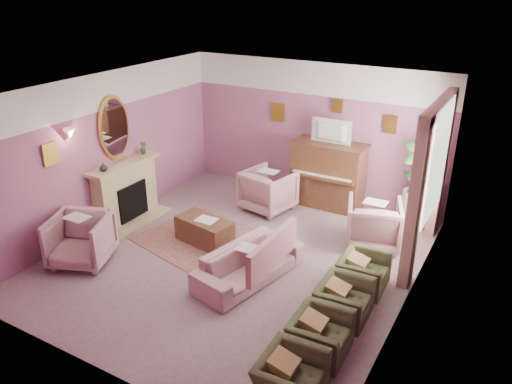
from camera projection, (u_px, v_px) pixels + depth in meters
The scene contains 48 objects.
floor at pixel (237, 257), 8.32m from camera, with size 5.50×6.00×0.01m, color slate.
ceiling at pixel (234, 90), 7.20m from camera, with size 5.50×6.00×0.01m, color silver.
wall_back at pixel (313, 132), 10.15m from camera, with size 5.50×0.02×2.80m, color #7A4C6E.
wall_front at pixel (89, 270), 5.37m from camera, with size 5.50×0.02×2.80m, color #7A4C6E.
wall_left at pixel (106, 151), 9.01m from camera, with size 0.02×6.00×2.80m, color #7A4C6E.
wall_right at pixel (414, 219), 6.51m from camera, with size 0.02×6.00×2.80m, color #7A4C6E.
picture_rail_band at pixel (316, 79), 9.72m from camera, with size 5.50×0.01×0.65m, color white.
stripe_panel at pixel (431, 205), 7.68m from camera, with size 0.01×3.00×2.15m, color #B6C1A2.
fireplace_surround at pixel (126, 192), 9.44m from camera, with size 0.30×1.40×1.10m, color tan.
fireplace_inset at pixel (130, 201), 9.45m from camera, with size 0.18×0.72×0.68m, color black.
fire_ember at pixel (133, 210), 9.50m from camera, with size 0.06×0.54×0.10m, color orange.
mantel_shelf at pixel (124, 164), 9.20m from camera, with size 0.40×1.55×0.07m, color tan.
hearth at pixel (136, 220), 9.56m from camera, with size 0.55×1.50×0.02m, color tan.
mirror_frame at pixel (114, 128), 8.99m from camera, with size 0.04×0.72×1.20m, color #B7882C.
mirror_glass at pixel (115, 128), 8.98m from camera, with size 0.01×0.60×1.06m, color silver.
sconce_shade at pixel (69, 133), 8.04m from camera, with size 0.20×0.20×0.16m, color #E58E6A.
piano at pixel (328, 175), 9.97m from camera, with size 1.40×0.60×1.30m, color #4F2D1A.
piano_keyshelf at pixel (321, 178), 9.66m from camera, with size 1.30×0.12×0.06m, color #4F2D1A.
piano_keys at pixel (322, 176), 9.65m from camera, with size 1.20×0.08×0.02m, color white.
piano_top at pixel (330, 144), 9.71m from camera, with size 1.45×0.65×0.04m, color #4F2D1A.
television at pixel (330, 130), 9.55m from camera, with size 0.80×0.12×0.48m, color black.
print_back_left at pixel (278, 112), 10.36m from camera, with size 0.30×0.03×0.38m, color #B7882C.
print_back_right at pixel (390, 124), 9.26m from camera, with size 0.26×0.03×0.34m, color #B7882C.
print_back_mid at pixel (338, 106), 9.65m from camera, with size 0.22×0.03×0.26m, color #B7882C.
print_left_wall at pixel (50, 154), 7.91m from camera, with size 0.03×0.28×0.36m, color #B7882C.
window_blind at pixel (438, 161), 7.65m from camera, with size 0.03×1.40×1.80m, color beige.
curtain_left at pixel (415, 206), 7.11m from camera, with size 0.16×0.34×2.60m, color #AF6B6F.
curtain_right at pixel (441, 167), 8.58m from camera, with size 0.16×0.34×2.60m, color #AF6B6F.
pelmet at pixel (441, 105), 7.34m from camera, with size 0.16×2.20×0.16m, color #AF6B6F.
mantel_plant at pixel (143, 148), 9.56m from camera, with size 0.16×0.16×0.28m, color #325827.
mantel_vase at pixel (103, 167), 8.75m from camera, with size 0.16×0.16×0.16m, color white.
area_rug at pixel (212, 243), 8.74m from camera, with size 2.50×1.80×0.01m, color brown.
coffee_table at pixel (205, 231), 8.70m from camera, with size 1.00×0.50×0.45m, color #502F1E.
table_paper at pixel (206, 220), 8.59m from camera, with size 0.35×0.28×0.01m, color beige.
sofa at pixel (249, 257), 7.59m from camera, with size 0.62×1.86×0.75m, color #B48084.
sofa_throw at pixel (273, 251), 7.32m from camera, with size 0.09×1.41×0.52m, color #AF6B6F.
floral_armchair_left at pixel (268, 188), 9.85m from camera, with size 0.88×0.88×0.92m, color #B48084.
floral_armchair_right at pixel (374, 221), 8.52m from camera, with size 0.88×0.88×0.92m, color #B48084.
floral_armchair_front at pixel (80, 237), 8.00m from camera, with size 0.88×0.88×0.92m, color #B48084.
olive_chair_a at pixel (291, 371), 5.46m from camera, with size 0.55×0.78×0.67m, color #45492C.
olive_chair_b at pixel (321, 329), 6.11m from camera, with size 0.55×0.78×0.67m, color #45492C.
olive_chair_c at pixel (344, 295), 6.76m from camera, with size 0.55×0.78×0.67m, color #45492C.
olive_chair_d at pixel (364, 267), 7.42m from camera, with size 0.55×0.78×0.67m, color #45492C.
side_table at pixel (415, 209), 9.23m from camera, with size 0.52×0.52×0.70m, color beige.
side_plant_big at pixel (419, 183), 9.03m from camera, with size 0.30×0.30×0.34m, color #325827.
side_plant_small at pixel (424, 188), 8.90m from camera, with size 0.16×0.16×0.28m, color #325827.
palm_pot at pixel (414, 220), 9.22m from camera, with size 0.34×0.34×0.34m, color brown.
palm_plant at pixel (420, 175), 8.87m from camera, with size 0.76×0.76×1.44m, color #325827.
Camera 1 is at (3.84, -6.09, 4.31)m, focal length 35.00 mm.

